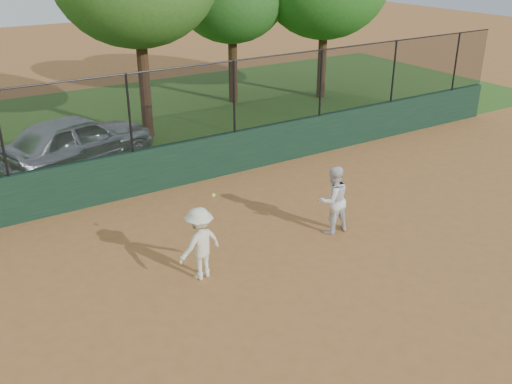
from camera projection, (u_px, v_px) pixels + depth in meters
ground at (283, 301)px, 10.59m from camera, size 80.00×80.00×0.00m
back_wall at (153, 170)px, 14.97m from camera, size 26.00×0.20×1.20m
grass_strip at (86, 131)px, 19.84m from camera, size 36.00×12.00×0.01m
parked_car at (77, 141)px, 16.51m from camera, size 4.95×3.13×1.57m
player_second at (333, 200)px, 12.79m from camera, size 0.80×0.64×1.59m
player_main at (200, 244)px, 11.05m from camera, size 1.07×0.76×1.83m
fence_assembly at (147, 109)px, 14.29m from camera, size 26.00×0.06×2.00m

